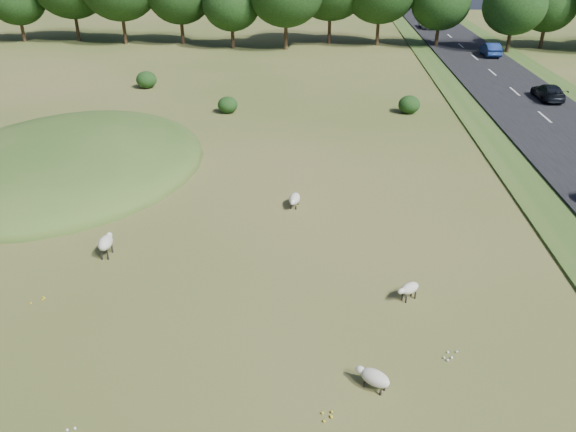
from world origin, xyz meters
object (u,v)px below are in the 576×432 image
object	(u,v)px
sheep_1	(106,242)
sheep_4	(409,288)
sheep_0	(294,199)
car_0	(490,49)
car_5	(436,10)
car_6	(428,23)
sheep_2	(374,377)
car_3	(548,92)

from	to	relation	value
sheep_1	sheep_4	size ratio (longest dim) A/B	1.33
sheep_0	car_0	size ratio (longest dim) A/B	0.28
car_0	car_5	world-z (taller)	car_0
sheep_0	car_6	xyz separation A→B (m)	(16.02, 64.47, 0.50)
sheep_2	car_0	xyz separation A→B (m)	(16.54, 54.80, 0.58)
car_6	car_0	bearing A→B (deg)	-80.38
car_3	sheep_2	bearing A→B (deg)	64.71
sheep_1	sheep_4	world-z (taller)	sheep_1
sheep_1	car_5	xyz separation A→B (m)	(27.57, 87.29, 0.34)
sheep_1	sheep_4	distance (m)	12.85
sheep_4	car_5	size ratio (longest dim) A/B	0.19
sheep_1	car_6	distance (m)	73.94
sheep_2	car_3	distance (m)	38.71
car_0	car_3	size ratio (longest dim) A/B	1.03
sheep_1	car_0	bearing A→B (deg)	-33.88
sheep_1	car_0	distance (m)	55.01
sheep_2	car_6	distance (m)	78.26
car_0	sheep_1	bearing A→B (deg)	59.92
car_3	sheep_0	bearing A→B (deg)	48.31
sheep_2	sheep_4	bearing A→B (deg)	-75.15
sheep_4	car_3	bearing A→B (deg)	-155.20
car_3	car_6	xyz separation A→B (m)	(-3.80, 42.22, 0.06)
sheep_1	car_5	size ratio (longest dim) A/B	0.26
car_6	sheep_2	bearing A→B (deg)	-99.37
sheep_4	sheep_1	bearing A→B (deg)	-49.41
sheep_4	car_0	distance (m)	52.15
sheep_4	car_6	bearing A→B (deg)	-137.59
car_5	car_6	size ratio (longest dim) A/B	1.01
sheep_4	sheep_2	bearing A→B (deg)	32.94
car_6	sheep_1	bearing A→B (deg)	-108.75
car_6	sheep_0	bearing A→B (deg)	-103.95
car_6	sheep_4	bearing A→B (deg)	-98.75
sheep_0	sheep_2	world-z (taller)	sheep_0
car_5	car_6	world-z (taller)	car_5
sheep_1	car_3	xyz separation A→B (m)	(27.57, 27.80, 0.24)
sheep_2	sheep_4	xyz separation A→B (m)	(1.59, 4.84, 0.08)
car_0	car_6	bearing A→B (deg)	-80.38
sheep_2	car_3	size ratio (longest dim) A/B	0.27
sheep_2	car_0	bearing A→B (deg)	-73.71
sheep_2	car_5	xyz separation A→B (m)	(16.54, 94.49, 0.56)
sheep_2	sheep_4	distance (m)	5.09
car_3	car_5	distance (m)	59.50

